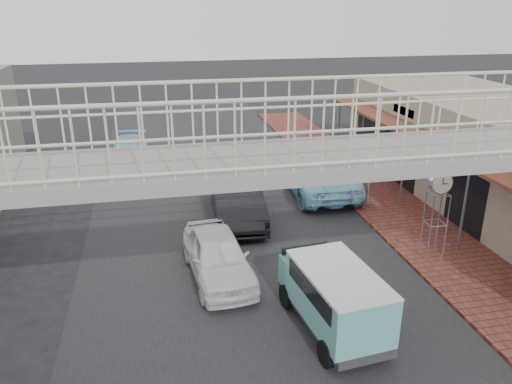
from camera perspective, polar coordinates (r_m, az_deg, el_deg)
name	(u,v)px	position (r m, az deg, el deg)	size (l,w,h in m)	color
ground	(255,294)	(14.22, -0.12, -11.53)	(120.00, 120.00, 0.00)	black
road_strip	(255,293)	(14.22, -0.12, -11.51)	(10.00, 60.00, 0.01)	black
sidewalk	(415,227)	(18.84, 17.71, -3.88)	(3.00, 40.00, 0.10)	brown
footbridge	(299,261)	(9.27, 4.95, -7.85)	(16.40, 2.40, 6.34)	gray
white_hatchback	(218,255)	(14.73, -4.38, -7.25)	(1.64, 4.08, 1.39)	white
dark_sedan	(237,197)	(18.57, -2.22, -0.62)	(1.74, 4.99, 1.64)	black
angkot_curb	(317,175)	(21.35, 6.93, 1.95)	(2.51, 5.45, 1.51)	#7EC0DB
angkot_far	(128,151)	(26.02, -14.39, 4.59)	(1.74, 4.28, 1.24)	#7FD0DC
angkot_van	(334,291)	(12.40, 8.95, -11.15)	(1.96, 3.67, 1.73)	black
motorcycle_near	(336,172)	(22.28, 9.13, 2.25)	(0.67, 1.94, 1.02)	black
motorcycle_far	(340,142)	(27.40, 9.53, 5.61)	(0.42, 1.49, 0.89)	black
street_clock	(440,187)	(15.86, 20.27, 0.58)	(0.71, 0.58, 2.86)	#59595B
arrow_sign	(392,142)	(19.69, 15.33, 5.49)	(1.89, 1.23, 3.16)	#59595B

